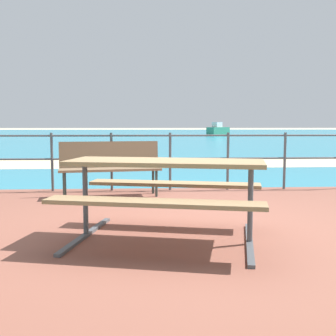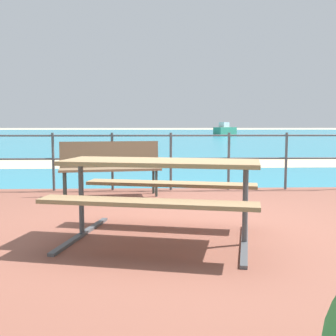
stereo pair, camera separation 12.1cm
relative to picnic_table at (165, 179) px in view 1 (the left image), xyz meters
name	(u,v)px [view 1 (the left image)]	position (x,y,z in m)	size (l,w,h in m)	color
ground_plane	(183,229)	(0.23, 0.64, -0.65)	(240.00, 240.00, 0.00)	beige
patio_paving	(183,226)	(0.23, 0.64, -0.62)	(6.40, 5.20, 0.06)	brown
sea_water	(149,135)	(0.23, 40.64, -0.64)	(90.00, 90.00, 0.01)	teal
beach_strip	(159,163)	(0.23, 8.53, -0.64)	(54.00, 3.03, 0.01)	beige
picnic_table	(165,179)	(0.00, 0.00, 0.00)	(2.10, 1.73, 0.77)	#8C704C
park_bench	(110,163)	(-0.73, 2.53, -0.08)	(1.58, 0.64, 0.84)	#7A6047
railing_fence	(170,155)	(0.23, 3.05, 0.01)	(5.94, 0.04, 0.97)	#4C5156
boat_near	(219,130)	(7.84, 41.02, -0.14)	(3.21, 3.59, 1.38)	#338466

